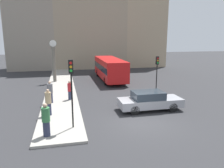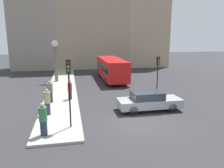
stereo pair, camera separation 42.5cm
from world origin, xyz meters
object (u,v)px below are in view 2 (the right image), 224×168
Objects in this scene: traffic_light_near at (69,80)px; pedestrian_green_hoodie at (43,119)px; traffic_light_far at (158,67)px; pedestrian_grey_jacket at (50,92)px; sedan_car at (149,101)px; pedestrian_red_top at (70,90)px; pedestrian_tan_coat at (47,102)px; bus_distant at (111,68)px; street_clock at (56,62)px.

traffic_light_near reaches higher than pedestrian_green_hoodie.
traffic_light_far is 9.96m from pedestrian_grey_jacket.
sedan_car is 6.65m from pedestrian_red_top.
pedestrian_green_hoodie is (0.07, -3.23, -0.00)m from pedestrian_tan_coat.
traffic_light_near is 2.52m from pedestrian_green_hoodie.
pedestrian_tan_coat is at bearing 91.21° from pedestrian_green_hoodie.
sedan_car is 1.32× the size of traffic_light_far.
pedestrian_green_hoodie is (-1.44, -6.70, 0.08)m from pedestrian_red_top.
traffic_light_far is (3.00, -7.27, 1.00)m from bus_distant.
street_clock is (-6.64, -0.20, 0.92)m from bus_distant.
pedestrian_grey_jacket is 0.98× the size of pedestrian_green_hoodie.
bus_distant is at bearing 112.43° from traffic_light_far.
pedestrian_red_top reaches higher than sedan_car.
pedestrian_red_top is at bearing -172.80° from traffic_light_far.
traffic_light_near is 2.19× the size of pedestrian_tan_coat.
bus_distant is 5.63× the size of pedestrian_red_top.
bus_distant is 16.40m from pedestrian_green_hoodie.
traffic_light_far is at bearing 24.98° from pedestrian_tan_coat.
pedestrian_tan_coat is (-9.67, -4.51, -1.49)m from traffic_light_far.
pedestrian_grey_jacket is at bearing -159.07° from pedestrian_red_top.
traffic_light_far is 2.18× the size of pedestrian_red_top.
traffic_light_far is at bearing 60.95° from sedan_car.
street_clock is at bearing 89.89° from pedestrian_tan_coat.
sedan_car is 0.96× the size of street_clock.
bus_distant is 15.16m from traffic_light_near.
traffic_light_near is at bearing -58.32° from pedestrian_tan_coat.
pedestrian_grey_jacket is (-1.55, -0.59, 0.06)m from pedestrian_red_top.
street_clock is (-7.09, 11.67, 1.73)m from sedan_car.
bus_distant is at bearing 58.14° from pedestrian_red_top.
pedestrian_red_top is 0.90× the size of pedestrian_green_hoodie.
pedestrian_green_hoodie is at bearing -141.16° from traffic_light_far.
pedestrian_tan_coat is at bearing -89.17° from pedestrian_grey_jacket.
pedestrian_tan_coat is 1.00× the size of pedestrian_green_hoodie.
bus_distant is 6.71m from street_clock.
pedestrian_tan_coat reaches higher than pedestrian_red_top.
pedestrian_green_hoodie reaches higher than pedestrian_tan_coat.
pedestrian_tan_coat is 3.23m from pedestrian_green_hoodie.
pedestrian_grey_jacket is (-0.04, 2.88, -0.03)m from pedestrian_tan_coat.
traffic_light_near is 0.81× the size of street_clock.
bus_distant is at bearing 1.76° from street_clock.
pedestrian_green_hoodie reaches higher than pedestrian_grey_jacket.
bus_distant is 7.93m from traffic_light_far.
pedestrian_tan_coat is at bearing 179.27° from sedan_car.
traffic_light_far is 1.95× the size of pedestrian_green_hoodie.
sedan_car is 7.76m from pedestrian_grey_jacket.
traffic_light_near reaches higher than pedestrian_grey_jacket.
pedestrian_red_top is (1.48, -8.10, -1.50)m from street_clock.
bus_distant is 1.87× the size of street_clock.
sedan_car is 2.64× the size of pedestrian_grey_jacket.
street_clock is 2.70× the size of pedestrian_tan_coat.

